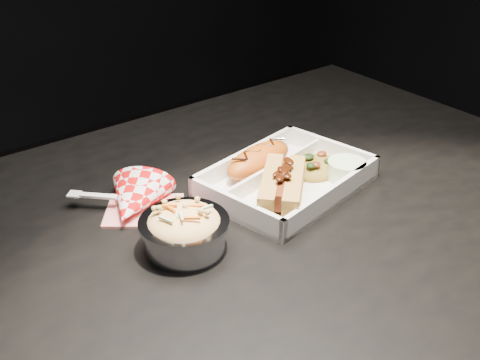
% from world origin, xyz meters
% --- Properties ---
extents(dining_table, '(1.20, 0.80, 0.75)m').
position_xyz_m(dining_table, '(0.00, 0.00, 0.66)').
color(dining_table, black).
rests_on(dining_table, ground).
extents(food_tray, '(0.28, 0.22, 0.04)m').
position_xyz_m(food_tray, '(0.12, 0.02, 0.76)').
color(food_tray, silver).
rests_on(food_tray, dining_table).
extents(fried_pastry, '(0.15, 0.08, 0.04)m').
position_xyz_m(fried_pastry, '(0.10, 0.08, 0.78)').
color(fried_pastry, '#C55713').
rests_on(fried_pastry, food_tray).
extents(hotdog, '(0.14, 0.14, 0.06)m').
position_xyz_m(hotdog, '(0.08, -0.01, 0.78)').
color(hotdog, '#BF8D41').
rests_on(hotdog, food_tray).
extents(fried_rice_mound, '(0.10, 0.09, 0.03)m').
position_xyz_m(fried_rice_mound, '(0.18, 0.02, 0.77)').
color(fried_rice_mound, olive).
rests_on(fried_rice_mound, food_tray).
extents(cupcake_liner, '(0.06, 0.06, 0.03)m').
position_xyz_m(cupcake_liner, '(0.20, -0.02, 0.77)').
color(cupcake_liner, beige).
rests_on(cupcake_liner, food_tray).
extents(foil_coleslaw_cup, '(0.12, 0.12, 0.07)m').
position_xyz_m(foil_coleslaw_cup, '(-0.10, -0.02, 0.78)').
color(foil_coleslaw_cup, silver).
rests_on(foil_coleslaw_cup, dining_table).
extents(napkin_fork, '(0.16, 0.16, 0.10)m').
position_xyz_m(napkin_fork, '(-0.10, 0.11, 0.77)').
color(napkin_fork, red).
rests_on(napkin_fork, dining_table).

